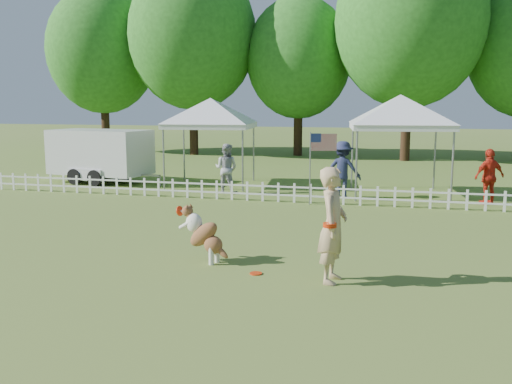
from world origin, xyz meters
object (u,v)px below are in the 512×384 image
(cargo_trailer, at_px, (100,156))
(flag_pole, at_px, (310,169))
(frisbee_on_turf, at_px, (256,273))
(spectator_b, at_px, (343,169))
(spectator_a, at_px, (226,169))
(dog, at_px, (204,234))
(spectator_c, at_px, (489,177))
(handler, at_px, (333,225))
(canopy_tent_left, at_px, (211,143))
(canopy_tent_right, at_px, (399,146))

(cargo_trailer, distance_m, flag_pole, 9.05)
(frisbee_on_turf, height_order, spectator_b, spectator_b)
(frisbee_on_turf, bearing_deg, cargo_trailer, 131.19)
(spectator_a, bearing_deg, dog, 111.40)
(frisbee_on_turf, xyz_separation_m, spectator_a, (-3.29, 8.68, 0.83))
(spectator_b, xyz_separation_m, spectator_c, (4.40, -0.16, -0.07))
(flag_pole, xyz_separation_m, spectator_a, (-3.09, 1.49, -0.25))
(spectator_a, bearing_deg, cargo_trailer, -7.21)
(handler, height_order, dog, handler)
(frisbee_on_turf, xyz_separation_m, canopy_tent_left, (-4.41, 10.36, 1.56))
(flag_pole, bearing_deg, handler, -94.85)
(handler, bearing_deg, spectator_b, 9.56)
(flag_pole, bearing_deg, canopy_tent_left, 125.94)
(handler, height_order, canopy_tent_right, canopy_tent_right)
(dog, relative_size, spectator_a, 0.65)
(handler, xyz_separation_m, canopy_tent_right, (0.95, 9.87, 0.62))
(handler, bearing_deg, spectator_a, 32.59)
(cargo_trailer, xyz_separation_m, flag_pole, (8.59, -2.85, 0.07))
(canopy_tent_right, height_order, cargo_trailer, canopy_tent_right)
(canopy_tent_left, height_order, canopy_tent_right, canopy_tent_right)
(frisbee_on_turf, relative_size, flag_pole, 0.10)
(frisbee_on_turf, height_order, cargo_trailer, cargo_trailer)
(flag_pole, xyz_separation_m, spectator_c, (5.20, 1.40, -0.25))
(dog, bearing_deg, spectator_b, 94.93)
(flag_pole, distance_m, spectator_b, 1.77)
(frisbee_on_turf, bearing_deg, canopy_tent_right, 76.66)
(dog, xyz_separation_m, flag_pole, (0.96, 6.67, 0.55))
(dog, bearing_deg, canopy_tent_right, 86.42)
(canopy_tent_left, height_order, spectator_c, canopy_tent_left)
(spectator_c, bearing_deg, cargo_trailer, -36.57)
(canopy_tent_right, distance_m, flag_pole, 3.65)
(cargo_trailer, bearing_deg, canopy_tent_right, 7.10)
(canopy_tent_right, bearing_deg, dog, -118.24)
(frisbee_on_turf, xyz_separation_m, flag_pole, (-0.20, 7.19, 1.08))
(canopy_tent_right, relative_size, spectator_b, 1.77)
(spectator_a, height_order, spectator_b, spectator_b)
(dog, distance_m, frisbee_on_turf, 1.38)
(canopy_tent_left, relative_size, spectator_c, 1.86)
(handler, distance_m, cargo_trailer, 14.35)
(canopy_tent_right, bearing_deg, canopy_tent_left, 167.39)
(canopy_tent_left, bearing_deg, handler, -68.16)
(handler, relative_size, spectator_b, 1.09)
(dog, bearing_deg, cargo_trailer, 145.70)
(handler, distance_m, spectator_a, 9.94)
(dog, xyz_separation_m, frisbee_on_turf, (1.16, -0.52, -0.53))
(dog, bearing_deg, canopy_tent_left, 125.28)
(canopy_tent_right, distance_m, cargo_trailer, 11.13)
(cargo_trailer, relative_size, spectator_c, 2.76)
(canopy_tent_left, xyz_separation_m, canopy_tent_right, (6.73, -0.58, 0.05))
(cargo_trailer, bearing_deg, canopy_tent_left, 12.63)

